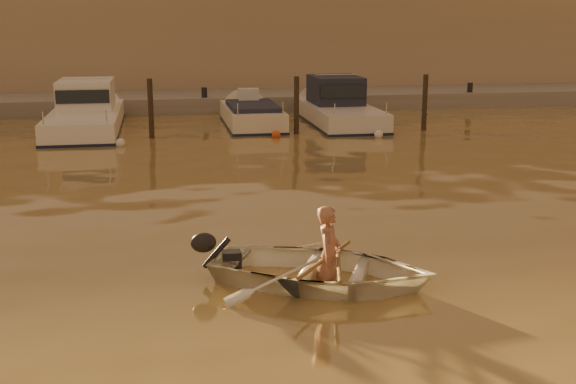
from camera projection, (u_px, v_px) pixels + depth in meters
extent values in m
plane|color=olive|center=(162.00, 281.00, 11.34)|extent=(160.00, 160.00, 0.00)
imported|color=white|center=(322.00, 270.00, 11.16)|extent=(4.19, 3.71, 0.72)
imported|color=#A36651|center=(329.00, 255.00, 11.07)|extent=(0.58, 0.67, 1.56)
cylinder|color=brown|center=(338.00, 260.00, 11.05)|extent=(0.52, 2.06, 0.13)
cylinder|color=brown|center=(326.00, 259.00, 11.10)|extent=(1.25, 1.76, 0.13)
cylinder|color=#2D2319|center=(151.00, 112.00, 24.28)|extent=(0.18, 0.18, 2.20)
cylinder|color=#2D2319|center=(297.00, 108.00, 25.14)|extent=(0.18, 0.18, 2.20)
cylinder|color=#2D2319|center=(425.00, 105.00, 25.95)|extent=(0.18, 0.18, 2.20)
sphere|color=silver|center=(121.00, 143.00, 22.94)|extent=(0.30, 0.30, 0.30)
sphere|color=#D14418|center=(276.00, 135.00, 24.54)|extent=(0.30, 0.30, 0.30)
sphere|color=silver|center=(379.00, 134.00, 24.59)|extent=(0.30, 0.30, 0.30)
cube|color=gray|center=(157.00, 106.00, 31.85)|extent=(52.00, 4.00, 1.00)
cube|color=#9E8466|center=(155.00, 48.00, 36.57)|extent=(46.00, 7.00, 4.80)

